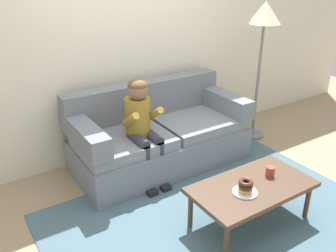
% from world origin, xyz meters
% --- Properties ---
extents(ground, '(10.00, 10.00, 0.00)m').
position_xyz_m(ground, '(0.00, 0.00, 0.00)').
color(ground, '#9E896B').
extents(wall_back, '(8.00, 0.10, 2.80)m').
position_xyz_m(wall_back, '(0.00, 1.40, 1.40)').
color(wall_back, silver).
rests_on(wall_back, ground).
extents(area_rug, '(2.92, 1.84, 0.01)m').
position_xyz_m(area_rug, '(0.00, -0.25, 0.01)').
color(area_rug, '#476675').
rests_on(area_rug, ground).
extents(couch, '(1.95, 0.90, 0.91)m').
position_xyz_m(couch, '(0.11, 0.84, 0.34)').
color(couch, slate).
rests_on(couch, ground).
extents(coffee_table, '(1.08, 0.59, 0.40)m').
position_xyz_m(coffee_table, '(0.23, -0.51, 0.36)').
color(coffee_table, '#4C3828').
rests_on(coffee_table, ground).
extents(person_child, '(0.34, 0.58, 1.10)m').
position_xyz_m(person_child, '(-0.22, 0.64, 0.67)').
color(person_child, olive).
rests_on(person_child, ground).
extents(plate, '(0.21, 0.21, 0.01)m').
position_xyz_m(plate, '(0.09, -0.56, 0.40)').
color(plate, white).
rests_on(plate, coffee_table).
extents(donut, '(0.17, 0.17, 0.04)m').
position_xyz_m(donut, '(0.09, -0.56, 0.43)').
color(donut, tan).
rests_on(donut, plate).
extents(donut_second, '(0.12, 0.12, 0.04)m').
position_xyz_m(donut_second, '(0.09, -0.56, 0.46)').
color(donut_second, '#422619').
rests_on(donut_second, donut).
extents(donut_third, '(0.14, 0.14, 0.04)m').
position_xyz_m(donut_third, '(0.09, -0.56, 0.50)').
color(donut_third, '#422619').
rests_on(donut_third, donut_second).
extents(mug, '(0.08, 0.08, 0.09)m').
position_xyz_m(mug, '(0.46, -0.48, 0.44)').
color(mug, '#993D38').
rests_on(mug, coffee_table).
extents(toy_controller, '(0.23, 0.09, 0.05)m').
position_xyz_m(toy_controller, '(0.80, 0.14, 0.03)').
color(toy_controller, '#339E56').
rests_on(toy_controller, ground).
extents(floor_lamp, '(0.38, 0.38, 1.74)m').
position_xyz_m(floor_lamp, '(1.55, 0.78, 1.47)').
color(floor_lamp, slate).
rests_on(floor_lamp, ground).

